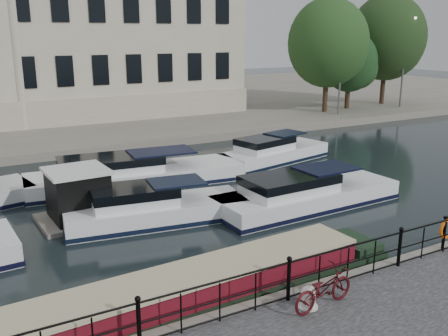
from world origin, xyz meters
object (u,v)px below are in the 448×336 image
Objects in this scene: harbour_hut at (78,198)px; life_ring_post at (447,229)px; narrowboat at (183,303)px; bicycle at (323,289)px; mooring_bollard at (308,297)px.

life_ring_post is at bearing -49.39° from harbour_hut.
life_ring_post is 0.34× the size of harbour_hut.
life_ring_post reaches higher than narrowboat.
bicycle reaches higher than mooring_bollard.
harbour_hut reaches higher than life_ring_post.
mooring_bollard is 0.18× the size of harbour_hut.
harbour_hut is at bearing 91.84° from narrowboat.
mooring_bollard is 10.75m from harbour_hut.
narrowboat is (-8.45, 1.37, -0.87)m from life_ring_post.
harbour_hut is at bearing 133.34° from life_ring_post.
narrowboat is 8.34m from harbour_hut.
harbour_hut reaches higher than mooring_bollard.
narrowboat is 4.25× the size of harbour_hut.
life_ring_post is 13.29m from harbour_hut.
bicycle is at bearing -172.09° from life_ring_post.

